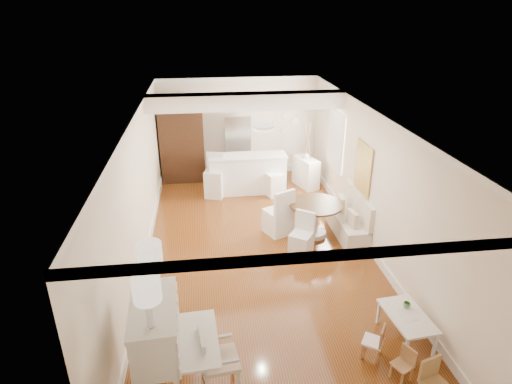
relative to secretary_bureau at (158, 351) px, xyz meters
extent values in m
plane|color=brown|center=(1.70, 3.21, -0.70)|extent=(9.00, 9.00, 0.00)
cube|color=white|center=(1.70, 3.21, 2.10)|extent=(4.50, 9.00, 0.04)
cube|color=#F3E5CE|center=(1.70, 7.71, 0.70)|extent=(4.50, 0.04, 2.80)
cube|color=#F3E5CE|center=(1.70, -1.29, 0.70)|extent=(4.50, 0.04, 2.80)
cube|color=#F3E5CE|center=(-0.55, 3.21, 0.70)|extent=(0.04, 9.00, 2.80)
cube|color=#F3E5CE|center=(3.95, 3.21, 0.70)|extent=(0.04, 9.00, 2.80)
cube|color=white|center=(1.70, 5.41, 1.92)|extent=(4.50, 0.45, 0.36)
cube|color=tan|center=(3.92, 3.71, 0.85)|extent=(0.04, 0.84, 1.04)
cube|color=white|center=(3.93, 5.61, 0.85)|extent=(0.04, 1.10, 1.40)
cylinder|color=#381E11|center=(0.50, 7.69, 1.15)|extent=(0.30, 0.03, 0.30)
cylinder|color=white|center=(1.70, 2.71, 2.05)|extent=(0.36, 0.36, 0.08)
cube|color=silver|center=(0.00, 0.00, 0.00)|extent=(1.16, 1.18, 1.40)
cube|color=beige|center=(0.76, 0.02, -0.25)|extent=(0.58, 0.58, 0.91)
cube|color=white|center=(3.55, 0.52, -0.47)|extent=(0.62, 0.95, 0.45)
cube|color=#AF7F4F|center=(3.17, -0.18, -0.45)|extent=(0.32, 0.32, 0.50)
cube|color=#9E6A48|center=(2.93, 0.25, -0.42)|extent=(0.38, 0.38, 0.56)
cube|color=silver|center=(3.69, 3.71, -0.21)|extent=(0.52, 1.60, 0.98)
cylinder|color=#4A3017|center=(2.98, 3.76, -0.31)|extent=(1.32, 1.32, 0.77)
cube|color=silver|center=(2.55, 3.13, -0.27)|extent=(0.57, 0.58, 0.85)
cube|color=white|center=(2.22, 4.00, -0.16)|extent=(0.69, 0.70, 1.07)
cube|color=white|center=(1.80, 6.31, -0.18)|extent=(2.05, 0.65, 1.03)
cube|color=silver|center=(0.92, 6.10, -0.13)|extent=(0.57, 0.57, 1.15)
cube|color=white|center=(2.46, 5.98, -0.21)|extent=(0.49, 0.49, 0.97)
cube|color=#381E11|center=(0.10, 7.39, 0.45)|extent=(1.20, 0.60, 2.30)
imported|color=silver|center=(2.00, 7.36, 0.20)|extent=(0.75, 0.65, 1.80)
cube|color=silver|center=(3.43, 6.48, -0.30)|extent=(0.64, 0.92, 0.81)
imported|color=#589255|center=(3.60, 0.69, -0.21)|extent=(0.13, 0.13, 0.09)
imported|color=silver|center=(3.44, 6.52, 0.19)|extent=(0.19, 0.19, 0.16)
camera|label=1|loc=(0.70, -4.17, 3.95)|focal=30.00mm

